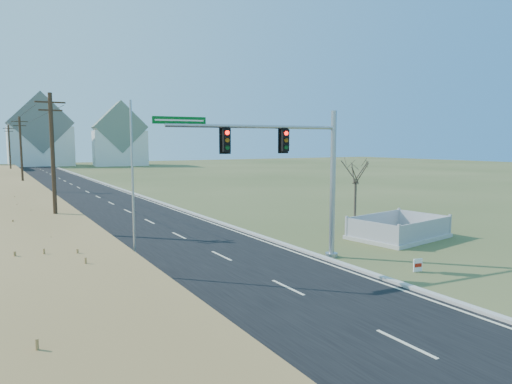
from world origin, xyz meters
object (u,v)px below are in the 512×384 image
(open_sign, at_px, (418,265))
(bare_tree, at_px, (356,170))
(fence_enclosure, at_px, (398,234))
(traffic_signal_mast, at_px, (301,170))
(flagpole, at_px, (133,208))

(open_sign, xyz_separation_m, bare_tree, (3.54, 7.98, 3.83))
(bare_tree, bearing_deg, fence_enclosure, -56.31)
(traffic_signal_mast, relative_size, bare_tree, 1.81)
(traffic_signal_mast, xyz_separation_m, fence_enclosure, (8.53, 1.38, -4.28))
(flagpole, bearing_deg, traffic_signal_mast, -10.98)
(traffic_signal_mast, xyz_separation_m, open_sign, (3.47, -4.33, -4.23))
(traffic_signal_mast, xyz_separation_m, flagpole, (-7.80, 1.51, -1.49))
(flagpole, bearing_deg, fence_enclosure, -0.47)
(flagpole, xyz_separation_m, bare_tree, (14.81, 2.14, 1.09))
(open_sign, distance_m, bare_tree, 9.53)
(traffic_signal_mast, distance_m, flagpole, 8.08)
(traffic_signal_mast, bearing_deg, fence_enclosure, 15.36)
(flagpole, relative_size, bare_tree, 1.49)
(traffic_signal_mast, bearing_deg, bare_tree, 33.66)
(fence_enclosure, relative_size, bare_tree, 1.22)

